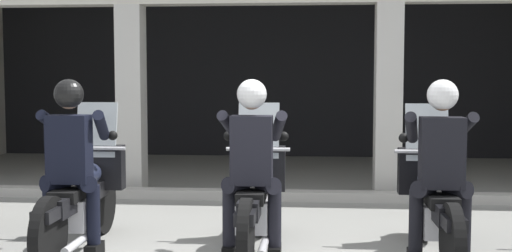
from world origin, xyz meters
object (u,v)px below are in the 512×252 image
Objects in this scene: police_officer_center at (252,153)px; motorcycle_right at (434,201)px; police_officer_left at (71,152)px; motorcycle_left at (83,195)px; motorcycle_center at (255,197)px; police_officer_right at (441,156)px.

police_officer_center is 0.78× the size of motorcycle_right.
motorcycle_right is at bearing 0.92° from police_officer_left.
motorcycle_center is (1.61, 0.05, 0.00)m from motorcycle_left.
police_officer_right is at bearing -8.70° from police_officer_center.
police_officer_center is (-0.00, -0.28, 0.44)m from motorcycle_center.
motorcycle_center is 1.70m from police_officer_right.
police_officer_left reaches higher than motorcycle_center.
motorcycle_center is at bearing -2.10° from motorcycle_left.
police_officer_center is 1.68m from motorcycle_right.
motorcycle_left is 1.00× the size of motorcycle_center.
police_officer_left reaches higher than motorcycle_right.
police_officer_center is (1.61, -0.23, 0.44)m from motorcycle_left.
police_officer_left is 1.70m from motorcycle_center.
police_officer_left is at bearing -178.10° from motorcycle_right.
police_officer_left is 0.78× the size of motorcycle_right.
motorcycle_center and motorcycle_right have the same top height.
police_officer_right is (-0.00, -0.28, 0.44)m from motorcycle_right.
police_officer_right is (3.22, -0.29, 0.44)m from motorcycle_left.
motorcycle_right is at bearing 1.34° from police_officer_center.
police_officer_left is 0.78× the size of motorcycle_center.
police_officer_left is (-0.00, -0.28, 0.44)m from motorcycle_left.
police_officer_left and police_officer_center have the same top height.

